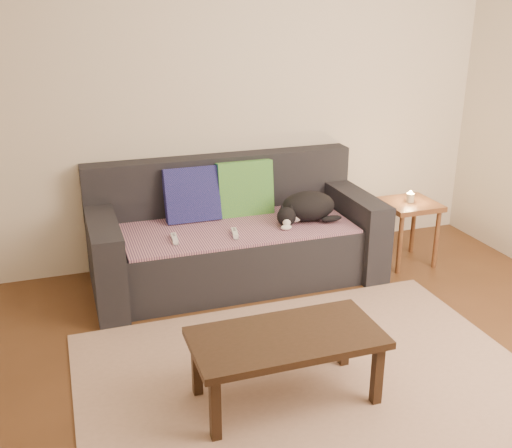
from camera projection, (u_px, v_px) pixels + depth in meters
name	position (u px, v px, depth m)	size (l,w,h in m)	color
ground	(319.00, 396.00, 3.20)	(4.50, 4.50, 0.00)	brown
back_wall	(216.00, 97.00, 4.52)	(4.50, 0.04, 2.60)	beige
sofa	(234.00, 238.00, 4.48)	(2.10, 0.94, 0.87)	#232328
throw_blanket	(237.00, 227.00, 4.36)	(1.66, 0.74, 0.02)	#482B50
cushion_navy	(192.00, 195.00, 4.44)	(0.41, 0.10, 0.41)	#131A54
cushion_green	(245.00, 189.00, 4.56)	(0.43, 0.11, 0.43)	#0D5548
cat	(307.00, 207.00, 4.44)	(0.52, 0.39, 0.21)	black
wii_remote_a	(174.00, 238.00, 4.09)	(0.15, 0.04, 0.03)	white
wii_remote_b	(235.00, 233.00, 4.19)	(0.15, 0.04, 0.03)	white
side_table	(409.00, 213.00, 4.69)	(0.41, 0.41, 0.51)	brown
candle	(410.00, 197.00, 4.65)	(0.06, 0.06, 0.09)	beige
rug	(308.00, 379.00, 3.33)	(2.50, 1.80, 0.01)	tan
coffee_table	(286.00, 343.00, 3.05)	(0.98, 0.49, 0.39)	black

